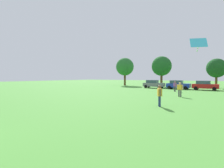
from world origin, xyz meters
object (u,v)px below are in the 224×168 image
kite (198,43)px  parked_car_red_2 (205,85)px  bystander_midfield (180,88)px  tree_far_left (125,67)px  tree_center_left (217,68)px  tree_left (162,66)px  parked_car_blue_1 (178,85)px  adult_bystander (160,94)px  bystander_near_trees (175,85)px  parked_car_gray_0 (153,84)px

kite → parked_car_red_2: kite is taller
kite → bystander_midfield: bearing=114.8°
tree_far_left → tree_center_left: 21.69m
tree_left → tree_far_left: bearing=174.6°
parked_car_blue_1 → tree_left: size_ratio=0.60×
parked_car_blue_1 → tree_far_left: 17.63m
adult_bystander → parked_car_red_2: size_ratio=0.41×
parked_car_blue_1 → adult_bystander: bearing=-81.2°
kite → tree_center_left: size_ratio=0.24×
bystander_near_trees → tree_far_left: size_ratio=0.22×
bystander_near_trees → tree_center_left: bearing=119.5°
adult_bystander → tree_center_left: 29.13m
bystander_near_trees → kite: size_ratio=1.15×
parked_car_blue_1 → parked_car_gray_0: bearing=172.4°
bystander_midfield → parked_car_gray_0: bearing=-36.7°
tree_far_left → bystander_near_trees: bearing=-39.6°
kite → parked_car_blue_1: 20.86m
adult_bystander → tree_center_left: bearing=148.3°
bystander_midfield → tree_left: tree_left is taller
bystander_near_trees → parked_car_blue_1: size_ratio=0.39×
kite → parked_car_red_2: size_ratio=0.34×
bystander_near_trees → parked_car_blue_1: parked_car_blue_1 is taller
kite → tree_far_left: tree_far_left is taller
bystander_near_trees → bystander_midfield: size_ratio=0.95×
kite → parked_car_gray_0: kite is taller
tree_left → bystander_near_trees: bearing=-64.3°
tree_left → parked_car_gray_0: bearing=-89.8°
parked_car_gray_0 → tree_far_left: (-10.39, 6.58, 4.19)m
kite → tree_far_left: 34.29m
parked_car_blue_1 → tree_far_left: tree_far_left is taller
bystander_near_trees → adult_bystander: bearing=-29.9°
kite → tree_left: size_ratio=0.20×
bystander_midfield → parked_car_blue_1: bearing=-53.4°
adult_bystander → tree_far_left: tree_far_left is taller
parked_car_gray_0 → tree_far_left: bearing=147.7°
bystander_near_trees → tree_center_left: tree_center_left is taller
bystander_near_trees → tree_left: size_ratio=0.23×
adult_bystander → parked_car_red_2: adult_bystander is taller
parked_car_gray_0 → tree_far_left: tree_far_left is taller
parked_car_red_2 → bystander_near_trees: bearing=-121.1°
tree_far_left → tree_left: bearing=-5.4°
bystander_near_trees → kite: bearing=-18.2°
parked_car_red_2 → adult_bystander: bearing=-93.3°
parked_car_gray_0 → tree_center_left: bearing=28.4°
parked_car_red_2 → parked_car_gray_0: bearing=175.1°
kite → parked_car_gray_0: 23.43m
bystander_midfield → tree_far_left: bearing=-25.0°
tree_left → tree_center_left: tree_left is taller
bystander_near_trees → parked_car_red_2: 7.25m
parked_car_gray_0 → tree_left: bearing=90.2°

